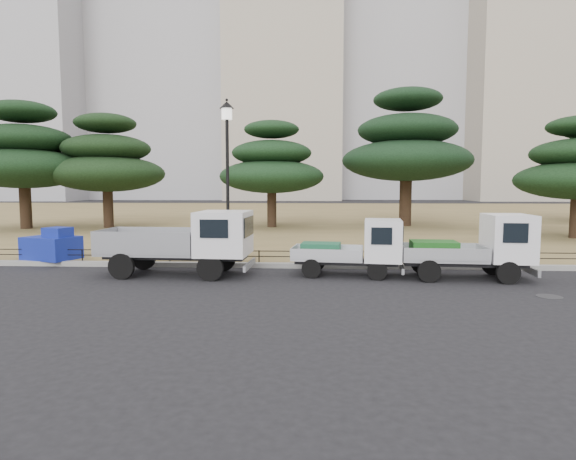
# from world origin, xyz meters

# --- Properties ---
(ground) EXTENTS (220.00, 220.00, 0.00)m
(ground) POSITION_xyz_m (0.00, 0.00, 0.00)
(ground) COLOR black
(lawn) EXTENTS (120.00, 56.00, 0.15)m
(lawn) POSITION_xyz_m (0.00, 30.60, 0.07)
(lawn) COLOR olive
(lawn) RESTS_ON ground
(curb) EXTENTS (120.00, 0.25, 0.16)m
(curb) POSITION_xyz_m (0.00, 2.60, 0.08)
(curb) COLOR gray
(curb) RESTS_ON ground
(truck_large) EXTENTS (4.49, 1.95, 1.93)m
(truck_large) POSITION_xyz_m (-3.03, 1.14, 1.07)
(truck_large) COLOR black
(truck_large) RESTS_ON ground
(truck_kei_front) EXTENTS (3.32, 1.70, 1.69)m
(truck_kei_front) POSITION_xyz_m (2.06, 1.33, 0.84)
(truck_kei_front) COLOR black
(truck_kei_front) RESTS_ON ground
(truck_kei_rear) EXTENTS (3.65, 1.76, 1.87)m
(truck_kei_rear) POSITION_xyz_m (5.44, 1.03, 0.93)
(truck_kei_rear) COLOR black
(truck_kei_rear) RESTS_ON ground
(street_lamp) EXTENTS (0.47, 0.47, 5.27)m
(street_lamp) POSITION_xyz_m (-2.05, 2.90, 3.71)
(street_lamp) COLOR black
(street_lamp) RESTS_ON lawn
(pipe_fence) EXTENTS (38.00, 0.04, 0.40)m
(pipe_fence) POSITION_xyz_m (0.00, 2.75, 0.44)
(pipe_fence) COLOR black
(pipe_fence) RESTS_ON lawn
(tarp_pile) EXTENTS (1.98, 1.70, 1.12)m
(tarp_pile) POSITION_xyz_m (-8.22, 3.09, 0.60)
(tarp_pile) COLOR #1426A2
(tarp_pile) RESTS_ON lawn
(manhole) EXTENTS (0.60, 0.60, 0.01)m
(manhole) POSITION_xyz_m (6.50, -1.20, 0.01)
(manhole) COLOR #2D2D30
(manhole) RESTS_ON ground
(pine_west_far) EXTENTS (7.41, 7.41, 7.48)m
(pine_west_far) POSITION_xyz_m (-16.32, 14.80, 4.47)
(pine_west_far) COLOR black
(pine_west_far) RESTS_ON lawn
(pine_west_near) EXTENTS (6.86, 6.86, 6.86)m
(pine_west_near) POSITION_xyz_m (-11.70, 15.73, 4.10)
(pine_west_near) COLOR black
(pine_west_near) RESTS_ON lawn
(pine_center_left) EXTENTS (6.40, 6.40, 6.51)m
(pine_center_left) POSITION_xyz_m (-1.78, 16.70, 3.91)
(pine_center_left) COLOR black
(pine_center_left) RESTS_ON lawn
(pine_center_right) EXTENTS (8.12, 8.12, 8.61)m
(pine_center_right) POSITION_xyz_m (6.66, 18.09, 5.14)
(pine_center_right) COLOR black
(pine_center_right) RESTS_ON lawn
(tower_far_west) EXTENTS (24.00, 20.00, 65.00)m
(tower_far_west) POSITION_xyz_m (-55.00, 80.00, 32.50)
(tower_far_west) COLOR #A0A0A5
(tower_far_west) RESTS_ON ground
(tower_center_left) EXTENTS (22.00, 20.00, 55.00)m
(tower_center_left) POSITION_xyz_m (-5.00, 85.00, 27.50)
(tower_center_left) COLOR #AAA08C
(tower_center_left) RESTS_ON ground
(tower_center_right) EXTENTS (26.00, 24.00, 80.00)m
(tower_center_right) POSITION_xyz_m (18.00, 95.00, 40.00)
(tower_center_right) COLOR #A0A0A5
(tower_center_right) RESTS_ON ground
(tower_east) EXTENTS (20.00, 18.00, 48.00)m
(tower_east) POSITION_xyz_m (40.00, 82.00, 24.00)
(tower_east) COLOR #AAA08C
(tower_east) RESTS_ON ground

